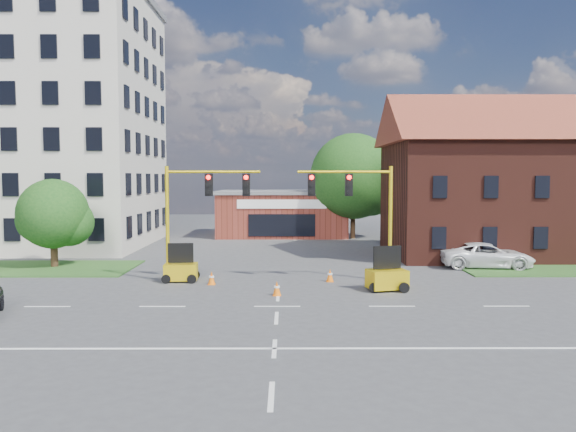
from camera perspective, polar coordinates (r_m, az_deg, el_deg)
The scene contains 16 objects.
ground at distance 24.71m, azimuth -1.10°, elevation -9.17°, with size 120.00×120.00×0.00m, color #404042.
lane_markings at distance 21.80m, azimuth -1.22°, elevation -10.95°, with size 60.00×36.00×0.01m, color white, non-canonical shape.
office_block at distance 50.49m, azimuth -24.33°, elevation 8.97°, with size 18.40×15.40×20.60m.
brick_shop at distance 54.15m, azimuth -0.61°, elevation 0.33°, with size 12.40×8.40×4.30m.
townhouse_row at distance 43.76m, azimuth 23.60°, elevation 4.06°, with size 21.00×11.00×11.50m.
tree_large at distance 51.55m, azimuth 7.07°, elevation 3.76°, with size 8.19×7.80×9.58m.
tree_nw_front at distance 37.50m, azimuth -22.40°, elevation -0.00°, with size 4.52×4.31×5.51m.
signal_mast_west at distance 30.47m, azimuth -9.15°, elevation 0.73°, with size 5.30×0.60×6.20m.
signal_mast_east at distance 30.36m, azimuth 7.32°, elevation 0.74°, with size 5.30×0.60×6.20m.
trailer_west at distance 30.87m, azimuth -10.82°, elevation -5.41°, with size 1.82×1.28×1.98m.
trailer_east at distance 28.42m, azimuth 10.02°, elevation -6.13°, with size 2.11×1.67×2.11m.
cone_a at distance 26.82m, azimuth -1.14°, elevation -7.38°, with size 0.40×0.40×0.70m.
cone_b at distance 29.75m, azimuth -7.77°, elevation -6.28°, with size 0.40×0.40×0.70m.
cone_c at distance 30.37m, azimuth 4.29°, elevation -6.04°, with size 0.40×0.40×0.70m.
cone_d at distance 33.63m, azimuth 9.78°, elevation -5.11°, with size 0.40×0.40×0.70m.
pickup_white at distance 36.86m, azimuth 19.55°, elevation -3.80°, with size 2.57×5.58×1.55m, color white.
Camera 1 is at (0.38, -24.06, 5.63)m, focal length 35.00 mm.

